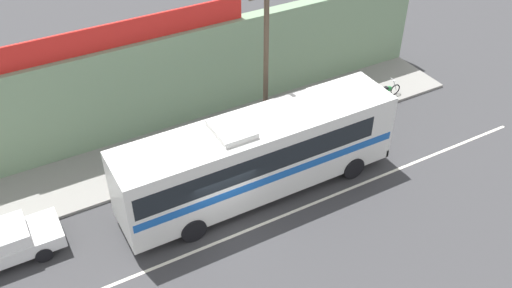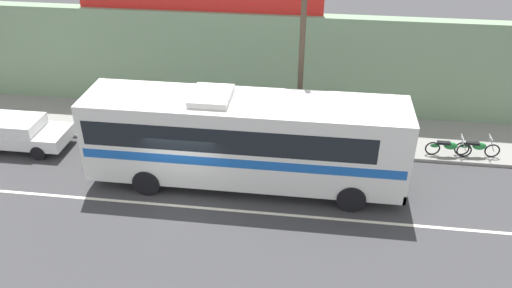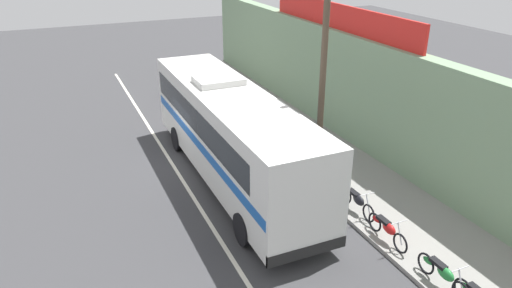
{
  "view_description": "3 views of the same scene",
  "coord_description": "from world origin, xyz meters",
  "px_view_note": "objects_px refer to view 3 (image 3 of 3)",
  "views": [
    {
      "loc": [
        -6.57,
        -14.37,
        16.05
      ],
      "look_at": [
        2.37,
        1.66,
        1.98
      ],
      "focal_mm": 39.2,
      "sensor_mm": 36.0,
      "label": 1
    },
    {
      "loc": [
        4.67,
        -14.98,
        11.49
      ],
      "look_at": [
        2.57,
        0.82,
        1.89
      ],
      "focal_mm": 35.52,
      "sensor_mm": 36.0,
      "label": 2
    },
    {
      "loc": [
        17.32,
        -4.74,
        8.79
      ],
      "look_at": [
        3.17,
        1.55,
        1.83
      ],
      "focal_mm": 33.17,
      "sensor_mm": 36.0,
      "label": 3
    }
  ],
  "objects_px": {
    "pedestrian_far_left": "(207,64)",
    "motorcycle_black": "(443,273)",
    "motorcycle_purple": "(357,200)",
    "utility_pole": "(323,80)",
    "intercity_bus": "(230,129)",
    "motorcycle_green": "(387,229)",
    "parked_car": "(190,86)"
  },
  "relations": [
    {
      "from": "pedestrian_far_left",
      "to": "motorcycle_black",
      "type": "bearing_deg",
      "value": -1.83
    },
    {
      "from": "motorcycle_purple",
      "to": "pedestrian_far_left",
      "type": "height_order",
      "value": "pedestrian_far_left"
    },
    {
      "from": "motorcycle_black",
      "to": "utility_pole",
      "type": "bearing_deg",
      "value": -178.81
    },
    {
      "from": "intercity_bus",
      "to": "motorcycle_black",
      "type": "xyz_separation_m",
      "value": [
        8.18,
        2.83,
        -1.5
      ]
    },
    {
      "from": "intercity_bus",
      "to": "utility_pole",
      "type": "bearing_deg",
      "value": 54.31
    },
    {
      "from": "motorcycle_black",
      "to": "motorcycle_green",
      "type": "xyz_separation_m",
      "value": [
        -2.27,
        -0.03,
        0.0
      ]
    },
    {
      "from": "utility_pole",
      "to": "motorcycle_purple",
      "type": "height_order",
      "value": "utility_pole"
    },
    {
      "from": "utility_pole",
      "to": "intercity_bus",
      "type": "bearing_deg",
      "value": -125.69
    },
    {
      "from": "pedestrian_far_left",
      "to": "utility_pole",
      "type": "bearing_deg",
      "value": -3.07
    },
    {
      "from": "intercity_bus",
      "to": "motorcycle_green",
      "type": "xyz_separation_m",
      "value": [
        5.91,
        2.8,
        -1.5
      ]
    },
    {
      "from": "motorcycle_purple",
      "to": "motorcycle_green",
      "type": "bearing_deg",
      "value": -4.32
    },
    {
      "from": "utility_pole",
      "to": "pedestrian_far_left",
      "type": "bearing_deg",
      "value": 176.93
    },
    {
      "from": "intercity_bus",
      "to": "motorcycle_purple",
      "type": "distance_m",
      "value": 5.3
    },
    {
      "from": "motorcycle_green",
      "to": "pedestrian_far_left",
      "type": "height_order",
      "value": "pedestrian_far_left"
    },
    {
      "from": "parked_car",
      "to": "motorcycle_black",
      "type": "height_order",
      "value": "parked_car"
    },
    {
      "from": "intercity_bus",
      "to": "utility_pole",
      "type": "height_order",
      "value": "utility_pole"
    },
    {
      "from": "utility_pole",
      "to": "motorcycle_black",
      "type": "distance_m",
      "value": 7.21
    },
    {
      "from": "motorcycle_green",
      "to": "pedestrian_far_left",
      "type": "xyz_separation_m",
      "value": [
        -19.13,
        0.72,
        0.48
      ]
    },
    {
      "from": "motorcycle_purple",
      "to": "intercity_bus",
      "type": "bearing_deg",
      "value": -144.78
    },
    {
      "from": "intercity_bus",
      "to": "pedestrian_far_left",
      "type": "xyz_separation_m",
      "value": [
        -13.23,
        3.51,
        -1.02
      ]
    },
    {
      "from": "intercity_bus",
      "to": "motorcycle_black",
      "type": "bearing_deg",
      "value": 19.09
    },
    {
      "from": "motorcycle_black",
      "to": "pedestrian_far_left",
      "type": "xyz_separation_m",
      "value": [
        -21.4,
        0.68,
        0.48
      ]
    },
    {
      "from": "utility_pole",
      "to": "pedestrian_far_left",
      "type": "distance_m",
      "value": 15.51
    },
    {
      "from": "utility_pole",
      "to": "pedestrian_far_left",
      "type": "relative_size",
      "value": 4.97
    },
    {
      "from": "parked_car",
      "to": "motorcycle_black",
      "type": "relative_size",
      "value": 2.25
    },
    {
      "from": "motorcycle_black",
      "to": "motorcycle_purple",
      "type": "xyz_separation_m",
      "value": [
        -4.03,
        0.1,
        0.0
      ]
    },
    {
      "from": "parked_car",
      "to": "utility_pole",
      "type": "distance_m",
      "value": 12.46
    },
    {
      "from": "parked_car",
      "to": "motorcycle_purple",
      "type": "distance_m",
      "value": 14.2
    },
    {
      "from": "utility_pole",
      "to": "motorcycle_black",
      "type": "xyz_separation_m",
      "value": [
        6.24,
        0.13,
        -3.61
      ]
    },
    {
      "from": "parked_car",
      "to": "motorcycle_black",
      "type": "distance_m",
      "value": 18.2
    },
    {
      "from": "motorcycle_black",
      "to": "pedestrian_far_left",
      "type": "height_order",
      "value": "pedestrian_far_left"
    },
    {
      "from": "motorcycle_black",
      "to": "motorcycle_purple",
      "type": "bearing_deg",
      "value": 178.57
    }
  ]
}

